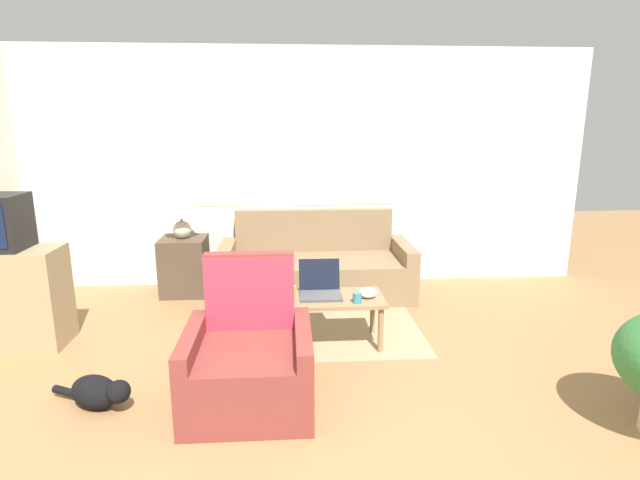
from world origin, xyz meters
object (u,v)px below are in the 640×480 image
Objects in this scene: couch at (316,270)px; table_lamp at (181,212)px; cup_navy at (279,296)px; coffee_table at (325,303)px; armchair at (249,363)px; snack_bowl at (368,293)px; laptop at (320,288)px; cup_yellow at (291,291)px; cup_white at (357,298)px; cat_black at (98,392)px.

table_lamp is at bearing 175.99° from couch.
coffee_table is at bearing 7.28° from cup_navy.
armchair is at bearing -123.89° from coffee_table.
snack_bowl is at bearing 1.57° from cup_navy.
snack_bowl is at bearing -4.62° from coffee_table.
couch reaches higher than laptop.
cup_yellow is at bearing -102.80° from couch.
cup_navy is at bearing 76.48° from armchair.
cup_yellow is (0.10, 0.12, -0.00)m from cup_navy.
table_lamp is at bearing 110.86° from armchair.
snack_bowl is (0.10, 0.12, -0.00)m from cup_white.
armchair reaches higher than laptop.
snack_bowl is at bearing -13.63° from laptop.
snack_bowl is at bearing 41.73° from armchair.
cup_navy is 0.52× the size of snack_bowl.
snack_bowl is (0.35, -1.30, 0.19)m from couch.
table_lamp is at bearing 136.35° from laptop.
coffee_table is 0.36m from snack_bowl.
couch is at bearing 79.79° from cat_black.
cup_navy is (-0.37, -1.32, 0.19)m from couch.
laptop is 0.58× the size of cat_black.
table_lamp reaches higher than cat_black.
table_lamp is at bearing 141.40° from snack_bowl.
snack_bowl reaches higher than cup_yellow.
couch is 1.39m from cup_navy.
cat_black is (-0.13, -2.24, -0.78)m from table_lamp.
cup_navy is at bearing 170.63° from cup_white.
table_lamp is at bearing 126.05° from cup_navy.
cat_black is (-1.53, -2.14, -0.15)m from couch.
couch is 1.28m from coffee_table.
laptop is at bearing 142.57° from cup_white.
laptop is 0.40m from snack_bowl.
cup_navy is 0.97× the size of cup_yellow.
couch reaches higher than cup_white.
cup_white reaches higher than cup_navy.
cup_yellow is 1.60m from cat_black.
cup_white is at bearing -130.47° from snack_bowl.
coffee_table is at bearing -13.94° from cup_yellow.
laptop reaches higher than coffee_table.
cat_black is (-1.88, -0.84, -0.34)m from snack_bowl.
snack_bowl is at bearing -8.82° from cup_yellow.
cat_black is at bearing -150.65° from coffee_table.
table_lamp is 1.24× the size of laptop.
cup_navy reaches higher than cat_black.
laptop is 0.35m from cup_white.
cup_yellow is (1.13, -1.30, -0.44)m from table_lamp.
table_lamp reaches higher than couch.
armchair is 1.08m from cup_white.
snack_bowl is (0.72, 0.02, 0.00)m from cup_navy.
table_lamp is at bearing 137.33° from cup_white.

